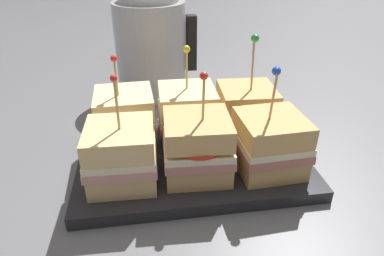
# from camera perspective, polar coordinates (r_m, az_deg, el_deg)

# --- Properties ---
(ground_plane) EXTENTS (6.00, 6.00, 0.00)m
(ground_plane) POSITION_cam_1_polar(r_m,az_deg,el_deg) (0.52, 0.00, -5.87)
(ground_plane) COLOR slate
(serving_platter) EXTENTS (0.33, 0.23, 0.02)m
(serving_platter) POSITION_cam_1_polar(r_m,az_deg,el_deg) (0.52, 0.00, -5.06)
(serving_platter) COLOR #232328
(serving_platter) RESTS_ON ground_plane
(sandwich_front_left) EXTENTS (0.09, 0.09, 0.15)m
(sandwich_front_left) POSITION_cam_1_polar(r_m,az_deg,el_deg) (0.45, -11.67, -4.36)
(sandwich_front_left) COLOR #DBB77A
(sandwich_front_left) RESTS_ON serving_platter
(sandwich_front_center) EXTENTS (0.09, 0.09, 0.15)m
(sandwich_front_center) POSITION_cam_1_polar(r_m,az_deg,el_deg) (0.45, 0.68, -3.11)
(sandwich_front_center) COLOR tan
(sandwich_front_center) RESTS_ON serving_platter
(sandwich_front_right) EXTENTS (0.09, 0.09, 0.15)m
(sandwich_front_right) POSITION_cam_1_polar(r_m,az_deg,el_deg) (0.47, 12.82, -2.49)
(sandwich_front_right) COLOR tan
(sandwich_front_right) RESTS_ON serving_platter
(sandwich_back_left) EXTENTS (0.09, 0.09, 0.14)m
(sandwich_back_left) POSITION_cam_1_polar(r_m,az_deg,el_deg) (0.53, -11.03, 1.58)
(sandwich_back_left) COLOR beige
(sandwich_back_left) RESTS_ON serving_platter
(sandwich_back_center) EXTENTS (0.09, 0.09, 0.15)m
(sandwich_back_center) POSITION_cam_1_polar(r_m,az_deg,el_deg) (0.54, -0.86, 2.38)
(sandwich_back_center) COLOR beige
(sandwich_back_center) RESTS_ON serving_platter
(sandwich_back_right) EXTENTS (0.09, 0.09, 0.16)m
(sandwich_back_right) POSITION_cam_1_polar(r_m,az_deg,el_deg) (0.56, 8.98, 2.87)
(sandwich_back_right) COLOR tan
(sandwich_back_right) RESTS_ON serving_platter
(kettle_steel) EXTENTS (0.17, 0.15, 0.22)m
(kettle_steel) POSITION_cam_1_polar(r_m,az_deg,el_deg) (0.74, -6.77, 13.24)
(kettle_steel) COLOR #B7BABF
(kettle_steel) RESTS_ON ground_plane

